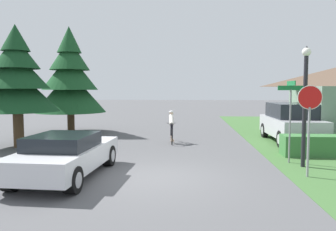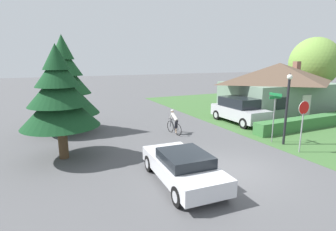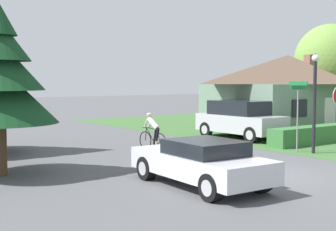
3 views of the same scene
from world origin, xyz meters
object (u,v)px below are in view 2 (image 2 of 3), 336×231
at_px(street_lamp, 287,102).
at_px(deciduous_tree_right, 314,63).
at_px(cottage_house, 278,88).
at_px(parked_suv_right, 239,110).
at_px(stop_sign, 303,116).
at_px(sedan_left_lane, 183,167).
at_px(street_name_sign, 274,109).
at_px(conifer_tall_far, 65,84).
at_px(cyclist, 174,123).
at_px(conifer_tall_near, 59,96).

xyz_separation_m(street_lamp, deciduous_tree_right, (13.79, 8.76, 1.94)).
xyz_separation_m(cottage_house, parked_suv_right, (-5.38, -1.40, -1.33)).
bearing_deg(stop_sign, sedan_left_lane, 6.28).
relative_size(sedan_left_lane, street_name_sign, 1.57).
bearing_deg(street_lamp, street_name_sign, 115.31).
bearing_deg(street_name_sign, stop_sign, -90.71).
relative_size(sedan_left_lane, parked_suv_right, 0.98).
distance_m(street_lamp, conifer_tall_far, 13.39).
distance_m(cyclist, street_lamp, 6.71).
bearing_deg(street_name_sign, conifer_tall_near, 167.51).
xyz_separation_m(street_name_sign, conifer_tall_near, (-11.11, 2.46, 1.09)).
height_order(street_lamp, deciduous_tree_right, deciduous_tree_right).
bearing_deg(cottage_house, conifer_tall_near, -165.07).
bearing_deg(conifer_tall_near, conifer_tall_far, 82.91).
bearing_deg(deciduous_tree_right, parked_suv_right, -164.43).
height_order(cyclist, stop_sign, stop_sign).
bearing_deg(conifer_tall_near, sedan_left_lane, -50.10).
bearing_deg(conifer_tall_far, cyclist, -28.46).
xyz_separation_m(sedan_left_lane, conifer_tall_far, (-3.39, 9.63, 2.51)).
bearing_deg(street_lamp, stop_sign, -103.26).
relative_size(stop_sign, deciduous_tree_right, 0.39).
height_order(sedan_left_lane, conifer_tall_far, conifer_tall_far).
distance_m(cottage_house, stop_sign, 10.50).
bearing_deg(sedan_left_lane, street_lamp, -73.84).
distance_m(stop_sign, street_name_sign, 1.87).
relative_size(stop_sign, street_lamp, 0.68).
height_order(cottage_house, deciduous_tree_right, deciduous_tree_right).
relative_size(conifer_tall_near, conifer_tall_far, 0.87).
relative_size(street_name_sign, conifer_tall_near, 0.53).
xyz_separation_m(stop_sign, street_lamp, (0.30, 1.28, 0.50)).
distance_m(sedan_left_lane, street_name_sign, 7.60).
xyz_separation_m(conifer_tall_far, deciduous_tree_right, (24.57, 0.86, 1.17)).
relative_size(cyclist, conifer_tall_near, 0.32).
height_order(conifer_tall_far, deciduous_tree_right, deciduous_tree_right).
relative_size(parked_suv_right, street_name_sign, 1.61).
bearing_deg(conifer_tall_far, street_name_sign, -34.87).
height_order(cottage_house, parked_suv_right, cottage_house).
xyz_separation_m(sedan_left_lane, conifer_tall_near, (-3.99, 4.77, 2.41)).
height_order(sedan_left_lane, parked_suv_right, parked_suv_right).
bearing_deg(conifer_tall_far, deciduous_tree_right, 2.00).
height_order(street_lamp, conifer_tall_near, conifer_tall_near).
bearing_deg(deciduous_tree_right, sedan_left_lane, -153.65).
height_order(cottage_house, street_name_sign, cottage_house).
relative_size(street_lamp, conifer_tall_far, 0.64).
bearing_deg(deciduous_tree_right, street_name_sign, -149.83).
xyz_separation_m(parked_suv_right, stop_sign, (-1.49, -6.53, 0.94)).
relative_size(parked_suv_right, street_lamp, 1.16).
bearing_deg(sedan_left_lane, deciduous_tree_right, -60.63).
bearing_deg(deciduous_tree_right, conifer_tall_near, -167.21).
bearing_deg(street_name_sign, sedan_left_lane, -161.99).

